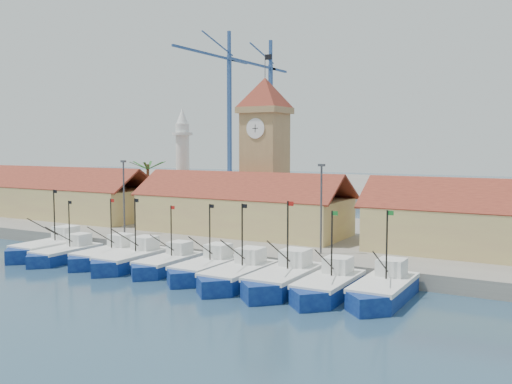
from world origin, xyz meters
The scene contains 21 objects.
ground centered at (0.00, 0.00, 0.00)m, with size 400.00×400.00×0.00m, color #1C314B.
quay centered at (0.00, 24.00, 0.75)m, with size 140.00×32.00×1.50m, color gray.
terminal centered at (0.00, 110.00, 1.00)m, with size 240.00×80.00×2.00m, color gray.
boat_0 centered at (-14.86, 2.83, 0.81)m, with size 3.78×10.36×7.84m.
boat_1 centered at (-11.31, 1.84, 0.70)m, with size 3.28×9.00×6.81m.
boat_2 centered at (-6.49, 3.08, 0.74)m, with size 3.46×9.46×7.16m.
boat_3 centered at (-2.81, 2.64, 0.77)m, with size 3.57×9.78×7.40m.
boat_4 centered at (1.45, 3.13, 0.71)m, with size 3.29×9.02×6.82m.
boat_5 centered at (6.12, 2.94, 0.75)m, with size 3.50×9.59×7.26m.
boat_6 centered at (10.26, 1.93, 0.79)m, with size 3.67×10.06×7.61m.
boat_7 centered at (14.57, 2.32, 0.83)m, with size 3.88×10.62×8.04m.
boat_8 centered at (18.70, 2.25, 0.77)m, with size 3.58×9.80×7.42m.
boat_9 centered at (23.02, 3.20, 0.79)m, with size 3.67×10.06×7.62m.
hall_left centered at (-32.00, 20.00, 3.99)m, with size 31.20×10.13×7.61m.
hall_center centered at (0.00, 20.00, 3.99)m, with size 27.04×10.13×7.61m.
clock_tower centered at (0.00, 26.00, 11.96)m, with size 5.80×5.80×22.70m.
minaret centered at (-15.00, 28.00, 9.73)m, with size 3.00×3.00×16.30m.
palm_tree centered at (-20.00, 26.00, 6.25)m, with size 5.60×5.03×8.39m.
lamp_posts centered at (0.50, 12.00, 6.48)m, with size 80.70×0.25×9.03m.
crane_blue_far centered at (-53.11, 100.03, 26.28)m, with size 1.00×36.66×43.16m.
crane_blue_near centered at (-42.68, 106.46, 24.57)m, with size 1.00×33.28×40.57m.
Camera 1 is at (36.06, -40.42, 12.44)m, focal length 40.00 mm.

